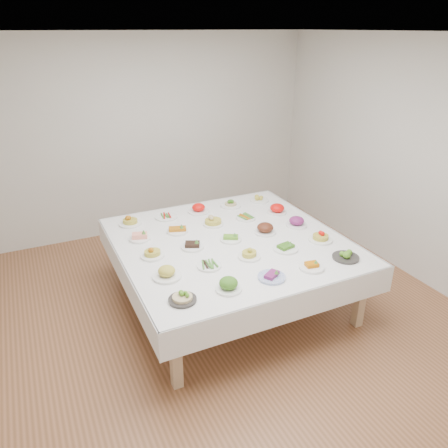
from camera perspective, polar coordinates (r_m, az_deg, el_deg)
name	(u,v)px	position (r m, az deg, el deg)	size (l,w,h in m)	color
room_envelope	(218,147)	(4.07, -0.78, 10.03)	(5.02, 5.02, 2.81)	#935D3D
display_table	(230,245)	(4.71, 0.78, -2.81)	(2.36, 2.36, 0.75)	white
dish_0	(182,295)	(3.69, -5.47, -9.25)	(0.23, 0.23, 0.13)	#2F2C29
dish_1	(229,284)	(3.81, 0.59, -7.81)	(0.23, 0.23, 0.13)	white
dish_2	(272,274)	(4.01, 6.26, -6.55)	(0.25, 0.25, 0.11)	#4C66B2
dish_3	(312,265)	(4.23, 11.38, -5.31)	(0.24, 0.24, 0.09)	white
dish_4	(346,254)	(4.47, 15.66, -3.78)	(0.26, 0.26, 0.11)	#2F2C29
dish_5	(167,271)	(4.02, -7.50, -6.13)	(0.26, 0.26, 0.14)	white
dish_6	(209,265)	(4.18, -1.97, -5.32)	(0.23, 0.23, 0.06)	white
dish_7	(249,252)	(4.32, 3.32, -3.70)	(0.22, 0.22, 0.13)	white
dish_8	(286,245)	(4.51, 8.07, -2.76)	(0.26, 0.26, 0.12)	white
dish_9	(321,235)	(4.76, 12.52, -1.47)	(0.25, 0.25, 0.14)	white
dish_10	(152,252)	(4.39, -9.35, -3.59)	(0.23, 0.23, 0.13)	white
dish_11	(192,244)	(4.52, -4.16, -2.61)	(0.23, 0.23, 0.11)	white
dish_12	(231,237)	(4.67, 0.89, -1.68)	(0.23, 0.23, 0.10)	white
dish_13	(265,227)	(4.84, 5.40, -0.44)	(0.24, 0.24, 0.15)	white
dish_14	(297,220)	(5.06, 9.47, 0.46)	(0.24, 0.24, 0.14)	white
dish_15	(140,236)	(4.76, -10.95, -1.50)	(0.23, 0.23, 0.11)	white
dish_16	(177,228)	(4.87, -6.11, -0.54)	(0.24, 0.23, 0.11)	white
dish_17	(213,219)	(5.02, -1.43, 0.60)	(0.24, 0.23, 0.15)	white
dish_18	(246,217)	(5.20, 2.86, 0.90)	(0.23, 0.23, 0.05)	white
dish_19	(277,209)	(5.38, 6.95, 1.99)	(0.23, 0.23, 0.13)	white
dish_20	(130,219)	(5.14, -12.18, 0.61)	(0.25, 0.25, 0.15)	white
dish_21	(166,216)	(5.26, -7.58, 1.02)	(0.26, 0.26, 0.06)	white
dish_22	(199,207)	(5.37, -3.35, 2.18)	(0.26, 0.26, 0.14)	white
dish_23	(231,201)	(5.54, 0.88, 3.00)	(0.26, 0.26, 0.15)	white
dish_24	(259,198)	(5.74, 4.65, 3.41)	(0.24, 0.24, 0.10)	white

